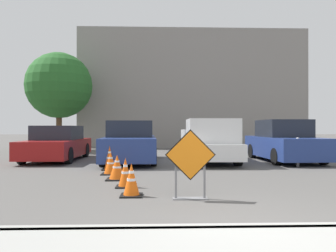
{
  "coord_description": "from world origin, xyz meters",
  "views": [
    {
      "loc": [
        -1.25,
        -3.94,
        1.33
      ],
      "look_at": [
        -0.68,
        12.71,
        1.4
      ],
      "focal_mm": 35.0,
      "sensor_mm": 36.0,
      "label": 1
    }
  ],
  "objects": [
    {
      "name": "curb_lip",
      "position": [
        0.0,
        0.0,
        0.07
      ],
      "size": [
        26.2,
        0.2,
        0.14
      ],
      "color": "#999993",
      "rests_on": "ground_plane"
    },
    {
      "name": "traffic_cone_fifth",
      "position": [
        -2.72,
        6.3,
        0.37
      ],
      "size": [
        0.43,
        0.43,
        0.75
      ],
      "color": "black",
      "rests_on": "ground_plane"
    },
    {
      "name": "parked_car_second",
      "position": [
        -2.26,
        8.69,
        0.72
      ],
      "size": [
        2.02,
        4.72,
        1.58
      ],
      "rotation": [
        0.0,
        0.0,
        3.17
      ],
      "color": "navy",
      "rests_on": "ground_plane"
    },
    {
      "name": "traffic_cone_third",
      "position": [
        -2.26,
        4.4,
        0.31
      ],
      "size": [
        0.53,
        0.53,
        0.63
      ],
      "color": "black",
      "rests_on": "ground_plane"
    },
    {
      "name": "parked_car_third",
      "position": [
        3.77,
        8.8,
        0.73
      ],
      "size": [
        1.99,
        4.32,
        1.63
      ],
      "rotation": [
        0.0,
        0.0,
        3.17
      ],
      "color": "navy",
      "rests_on": "ground_plane"
    },
    {
      "name": "ground_plane",
      "position": [
        0.0,
        10.0,
        0.0
      ],
      "size": [
        96.0,
        96.0,
        0.0
      ],
      "primitive_type": "plane",
      "color": "#565451"
    },
    {
      "name": "bollard_nearest",
      "position": [
        3.53,
        7.0,
        0.52
      ],
      "size": [
        0.12,
        0.12,
        0.99
      ],
      "color": "gray",
      "rests_on": "ground_plane"
    },
    {
      "name": "parked_car_nearest",
      "position": [
        -5.27,
        9.43,
        0.64
      ],
      "size": [
        1.91,
        4.4,
        1.4
      ],
      "rotation": [
        0.0,
        0.0,
        3.13
      ],
      "color": "maroon",
      "rests_on": "ground_plane"
    },
    {
      "name": "building_facade_backdrop",
      "position": [
        1.16,
        19.68,
        3.91
      ],
      "size": [
        15.1,
        5.0,
        7.83
      ],
      "color": "gray",
      "rests_on": "ground_plane"
    },
    {
      "name": "traffic_cone_nearest",
      "position": [
        -1.74,
        2.41,
        0.31
      ],
      "size": [
        0.42,
        0.42,
        0.63
      ],
      "color": "black",
      "rests_on": "ground_plane"
    },
    {
      "name": "traffic_cone_fourth",
      "position": [
        -2.56,
        5.37,
        0.3
      ],
      "size": [
        0.51,
        0.51,
        0.63
      ],
      "color": "black",
      "rests_on": "ground_plane"
    },
    {
      "name": "road_closed_sign",
      "position": [
        -0.63,
        2.07,
        0.7
      ],
      "size": [
        0.94,
        0.2,
        1.29
      ],
      "color": "black",
      "rests_on": "ground_plane"
    },
    {
      "name": "pickup_truck",
      "position": [
        0.75,
        8.6,
        0.74
      ],
      "size": [
        2.05,
        5.3,
        1.63
      ],
      "rotation": [
        0.0,
        0.0,
        3.12
      ],
      "color": "silver",
      "rests_on": "ground_plane"
    },
    {
      "name": "traffic_cone_second",
      "position": [
        -1.95,
        3.36,
        0.31
      ],
      "size": [
        0.41,
        0.41,
        0.65
      ],
      "color": "black",
      "rests_on": "ground_plane"
    },
    {
      "name": "street_tree_behind_lot",
      "position": [
        -6.83,
        14.93,
        3.71
      ],
      "size": [
        3.74,
        3.74,
        5.59
      ],
      "color": "#513823",
      "rests_on": "ground_plane"
    }
  ]
}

